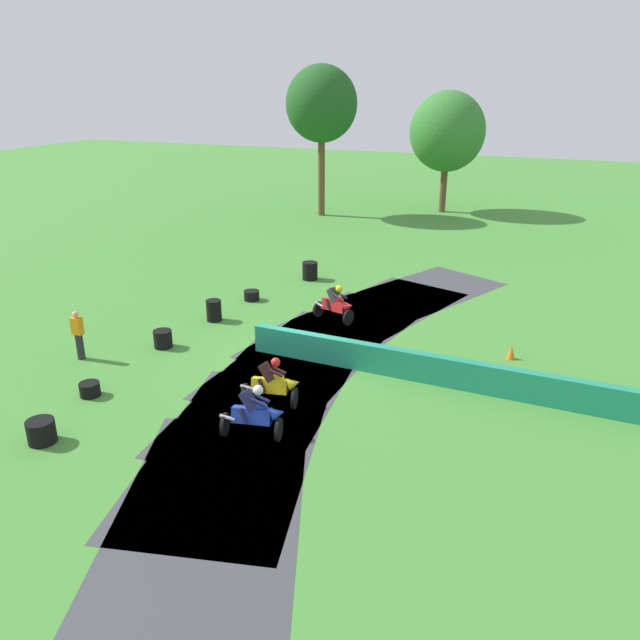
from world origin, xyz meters
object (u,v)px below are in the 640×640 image
Objects in this scene: tire_stack_mid_b at (214,310)px; track_marshal at (78,335)px; tire_stack_near at (310,271)px; motorcycle_lead_red at (336,304)px; motorcycle_chase_yellow at (273,383)px; tire_stack_mid_a at (252,295)px; tire_stack_extra_a at (90,389)px; motorcycle_trailing_blue at (255,413)px; tire_stack_extra_b at (41,431)px; tire_stack_far at (163,339)px; traffic_cone at (511,352)px.

tire_stack_mid_b is 0.49× the size of track_marshal.
tire_stack_mid_b is (-1.39, -6.05, -0.00)m from tire_stack_near.
motorcycle_lead_red is 4.55m from tire_stack_mid_b.
track_marshal reaches higher than motorcycle_lead_red.
motorcycle_chase_yellow reaches higher than tire_stack_mid_a.
motorcycle_chase_yellow is 5.31m from tire_stack_extra_a.
tire_stack_extra_a is at bearing 178.00° from motorcycle_trailing_blue.
motorcycle_lead_red is 2.47× the size of tire_stack_extra_b.
tire_stack_near reaches higher than tire_stack_extra_b.
tire_stack_mid_a is 5.39m from tire_stack_far.
tire_stack_near is 1.27× the size of tire_stack_mid_a.
motorcycle_chase_yellow is 2.91× the size of tire_stack_extra_a.
motorcycle_chase_yellow reaches higher than tire_stack_extra_a.
motorcycle_chase_yellow is (0.58, -6.66, -0.01)m from motorcycle_lead_red.
motorcycle_chase_yellow is at bearing -23.39° from tire_stack_far.
track_marshal is (-2.50, -7.11, 0.62)m from tire_stack_mid_a.
tire_stack_far reaches higher than tire_stack_extra_a.
motorcycle_lead_red is 2.97× the size of tire_stack_extra_a.
tire_stack_mid_b is 5.09m from track_marshal.
tire_stack_mid_b is (-0.24, -2.57, 0.20)m from tire_stack_mid_a.
tire_stack_mid_a is at bearing 117.83° from motorcycle_trailing_blue.
tire_stack_mid_b reaches higher than tire_stack_mid_a.
track_marshal reaches higher than motorcycle_chase_yellow.
motorcycle_lead_red is 1.02× the size of motorcycle_trailing_blue.
track_marshal is at bearing -109.38° from tire_stack_mid_a.
track_marshal is (-1.99, 1.92, 0.62)m from tire_stack_extra_a.
track_marshal is at bearing -137.74° from tire_stack_far.
traffic_cone is at bearing 42.09° from tire_stack_extra_b.
traffic_cone is at bearing 2.80° from tire_stack_mid_b.
track_marshal is at bearing 176.14° from motorcycle_chase_yellow.
tire_stack_near reaches higher than tire_stack_extra_a.
tire_stack_extra_a is at bearing -97.56° from tire_stack_near.
tire_stack_mid_a is 1.09× the size of tire_stack_extra_a.
tire_stack_near is 1.30× the size of tire_stack_far.
tire_stack_mid_a is 0.91× the size of tire_stack_extra_b.
motorcycle_chase_yellow reaches higher than tire_stack_mid_b.
tire_stack_far is at bearing -96.11° from tire_stack_mid_a.
motorcycle_trailing_blue is at bearing -84.02° from motorcycle_lead_red.
tire_stack_far is (-4.57, -4.43, -0.36)m from motorcycle_lead_red.
tire_stack_mid_b is at bearing 83.24° from tire_stack_far.
motorcycle_lead_red is 4.13m from tire_stack_mid_a.
traffic_cone is at bearing 16.75° from tire_stack_far.
motorcycle_chase_yellow and motorcycle_trailing_blue have the same top height.
tire_stack_extra_b is at bearing -139.72° from motorcycle_chase_yellow.
tire_stack_far is 6.10m from tire_stack_extra_b.
motorcycle_trailing_blue is at bearing 24.61° from tire_stack_extra_b.
track_marshal is at bearing 136.03° from tire_stack_extra_a.
motorcycle_trailing_blue is 3.81× the size of traffic_cone.
traffic_cone is (5.57, 7.17, -0.43)m from motorcycle_trailing_blue.
tire_stack_extra_b is (0.05, -11.42, 0.10)m from tire_stack_mid_a.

